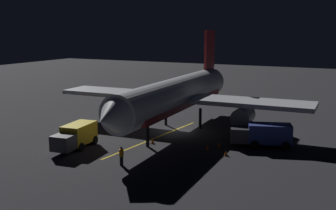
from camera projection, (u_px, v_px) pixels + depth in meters
ground_plane at (175, 132)px, 49.44m from camera, size 180.00×180.00×0.20m
apron_guide_stripe at (155, 138)px, 46.18m from camera, size 2.08×18.14×0.01m
airliner at (177, 95)px, 49.16m from camera, size 31.53×33.37×11.82m
baggage_truck at (76, 137)px, 42.00m from camera, size 2.74×5.91×2.47m
catering_truck at (264, 135)px, 42.65m from camera, size 6.48×3.89×2.42m
ground_crew_worker at (121, 156)px, 36.84m from camera, size 0.40×0.40×1.74m
traffic_cone_near_left at (153, 141)px, 43.95m from camera, size 0.50×0.50×0.55m
traffic_cone_near_right at (207, 148)px, 41.43m from camera, size 0.50×0.50×0.55m
traffic_cone_under_wing at (219, 145)px, 42.54m from camera, size 0.50×0.50×0.55m
traffic_cone_far at (226, 153)px, 39.78m from camera, size 0.50×0.50×0.55m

